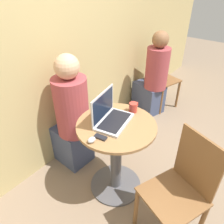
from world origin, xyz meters
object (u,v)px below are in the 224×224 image
Objects in this scene: laptop at (110,116)px; person_seated at (71,121)px; cell_phone at (101,137)px; chair_empty at (180,190)px.

laptop is 0.31× the size of person_seated.
cell_phone is 0.71m from chair_empty.
person_seated is (0.06, 1.22, 0.05)m from chair_empty.
laptop is at bearing 85.98° from chair_empty.
chair_empty is at bearing -94.02° from laptop.
laptop is 0.23m from cell_phone.
person_seated is at bearing 87.42° from chair_empty.
cell_phone is 0.69m from person_seated.
laptop is at bearing 19.22° from cell_phone.
person_seated is at bearing 89.31° from laptop.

